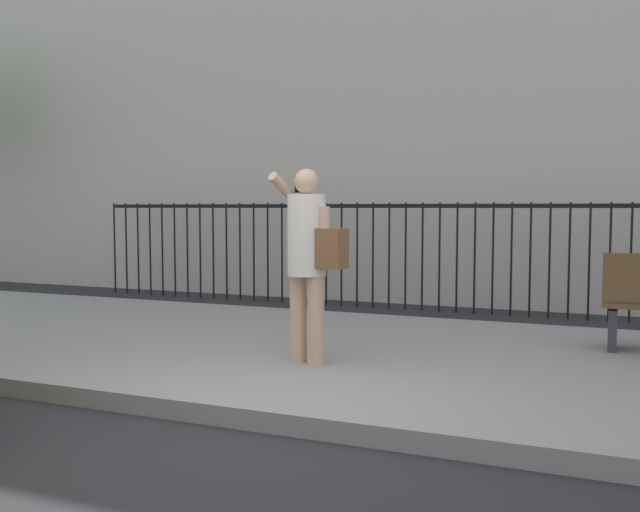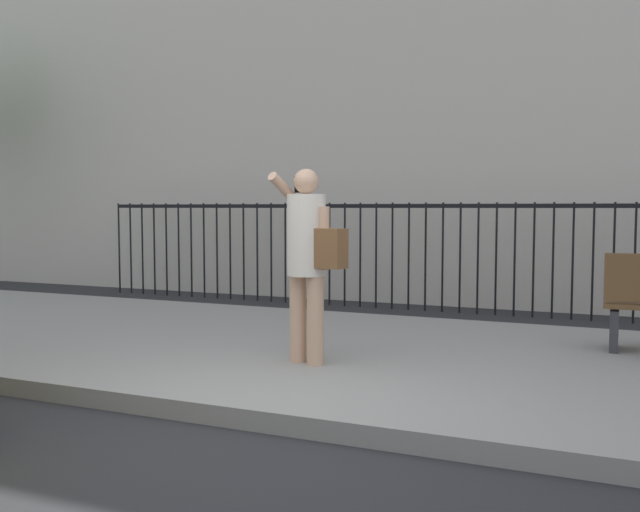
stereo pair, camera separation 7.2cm
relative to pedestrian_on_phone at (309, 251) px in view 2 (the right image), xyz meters
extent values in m
plane|color=#28282B|center=(0.26, -1.45, -1.15)|extent=(60.00, 60.00, 0.00)
cube|color=gray|center=(0.26, 0.75, -1.07)|extent=(28.00, 4.40, 0.15)
cube|color=black|center=(0.26, 4.45, 0.40)|extent=(12.00, 0.04, 0.06)
cylinder|color=black|center=(-5.74, 4.45, -0.35)|extent=(0.03, 0.03, 1.60)
cylinder|color=black|center=(-5.49, 4.45, -0.35)|extent=(0.03, 0.03, 1.60)
cylinder|color=black|center=(-5.23, 4.45, -0.35)|extent=(0.03, 0.03, 1.60)
cylinder|color=black|center=(-4.98, 4.45, -0.35)|extent=(0.03, 0.03, 1.60)
cylinder|color=black|center=(-4.72, 4.45, -0.35)|extent=(0.03, 0.03, 1.60)
cylinder|color=black|center=(-4.47, 4.45, -0.35)|extent=(0.03, 0.03, 1.60)
cylinder|color=black|center=(-4.21, 4.45, -0.35)|extent=(0.03, 0.03, 1.60)
cylinder|color=black|center=(-3.96, 4.45, -0.35)|extent=(0.03, 0.03, 1.60)
cylinder|color=black|center=(-3.70, 4.45, -0.35)|extent=(0.03, 0.03, 1.60)
cylinder|color=black|center=(-3.45, 4.45, -0.35)|extent=(0.03, 0.03, 1.60)
cylinder|color=black|center=(-3.19, 4.45, -0.35)|extent=(0.03, 0.03, 1.60)
cylinder|color=black|center=(-2.94, 4.45, -0.35)|extent=(0.03, 0.03, 1.60)
cylinder|color=black|center=(-2.68, 4.45, -0.35)|extent=(0.03, 0.03, 1.60)
cylinder|color=black|center=(-2.42, 4.45, -0.35)|extent=(0.03, 0.03, 1.60)
cylinder|color=black|center=(-2.17, 4.45, -0.35)|extent=(0.03, 0.03, 1.60)
cylinder|color=black|center=(-1.91, 4.45, -0.35)|extent=(0.03, 0.03, 1.60)
cylinder|color=black|center=(-1.66, 4.45, -0.35)|extent=(0.03, 0.03, 1.60)
cylinder|color=black|center=(-1.40, 4.45, -0.35)|extent=(0.03, 0.03, 1.60)
cylinder|color=black|center=(-1.15, 4.45, -0.35)|extent=(0.03, 0.03, 1.60)
cylinder|color=black|center=(-0.89, 4.45, -0.35)|extent=(0.03, 0.03, 1.60)
cylinder|color=black|center=(-0.64, 4.45, -0.35)|extent=(0.03, 0.03, 1.60)
cylinder|color=black|center=(-0.38, 4.45, -0.35)|extent=(0.03, 0.03, 1.60)
cylinder|color=black|center=(-0.13, 4.45, -0.35)|extent=(0.03, 0.03, 1.60)
cylinder|color=black|center=(0.13, 4.45, -0.35)|extent=(0.03, 0.03, 1.60)
cylinder|color=black|center=(0.38, 4.45, -0.35)|extent=(0.03, 0.03, 1.60)
cylinder|color=black|center=(0.64, 4.45, -0.35)|extent=(0.03, 0.03, 1.60)
cylinder|color=black|center=(0.89, 4.45, -0.35)|extent=(0.03, 0.03, 1.60)
cylinder|color=black|center=(1.15, 4.45, -0.35)|extent=(0.03, 0.03, 1.60)
cylinder|color=black|center=(1.40, 4.45, -0.35)|extent=(0.03, 0.03, 1.60)
cylinder|color=black|center=(1.66, 4.45, -0.35)|extent=(0.03, 0.03, 1.60)
cylinder|color=black|center=(1.92, 4.45, -0.35)|extent=(0.03, 0.03, 1.60)
cylinder|color=black|center=(2.17, 4.45, -0.35)|extent=(0.03, 0.03, 1.60)
cylinder|color=black|center=(2.43, 4.45, -0.35)|extent=(0.03, 0.03, 1.60)
cylinder|color=black|center=(2.68, 4.45, -0.35)|extent=(0.03, 0.03, 1.60)
cylinder|color=tan|center=(-0.12, 0.03, -0.61)|extent=(0.15, 0.15, 0.78)
cylinder|color=tan|center=(0.07, -0.02, -0.61)|extent=(0.15, 0.15, 0.78)
cylinder|color=silver|center=(-0.02, 0.01, 0.14)|extent=(0.42, 0.42, 0.71)
sphere|color=tan|center=(-0.02, 0.01, 0.61)|extent=(0.22, 0.22, 0.22)
cylinder|color=tan|center=(-0.22, 0.06, 0.50)|extent=(0.22, 0.50, 0.39)
cylinder|color=tan|center=(0.17, -0.05, 0.12)|extent=(0.09, 0.09, 0.54)
cube|color=black|center=(-0.15, 0.10, 0.59)|extent=(0.07, 0.03, 0.15)
cube|color=brown|center=(0.23, -0.06, 0.03)|extent=(0.31, 0.23, 0.34)
cube|color=#333338|center=(2.47, 1.72, -0.80)|extent=(0.08, 0.41, 0.40)
camera|label=1|loc=(2.44, -5.56, 0.38)|focal=39.06mm
camera|label=2|loc=(2.50, -5.53, 0.38)|focal=39.06mm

